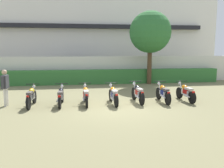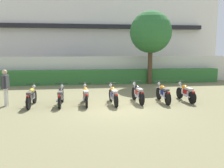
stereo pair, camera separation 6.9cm
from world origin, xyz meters
The scene contains 14 objects.
ground centered at (0.00, 0.00, 0.00)m, with size 60.00×60.00×0.00m, color olive.
building centered at (0.00, 14.96, 4.28)m, with size 23.53×6.50×8.55m.
compound_wall centered at (0.00, 7.86, 0.99)m, with size 22.35×0.30×1.97m, color silver.
hedge_row centered at (0.00, 7.16, 0.52)m, with size 17.88×0.70×1.03m, color #337033.
parked_car centered at (-1.64, 9.92, 0.94)m, with size 4.59×2.26×1.89m.
tree_near_inspector centered at (3.50, 6.62, 3.70)m, with size 2.97×2.97×5.21m.
motorcycle_in_row_0 centered at (-3.68, 0.80, 0.45)m, with size 0.60×1.81×0.96m.
motorcycle_in_row_1 centered at (-2.38, 0.81, 0.44)m, with size 0.60×1.82×0.94m.
motorcycle_in_row_2 centered at (-1.27, 0.82, 0.45)m, with size 0.60×1.84×0.95m.
motorcycle_in_row_3 centered at (0.01, 0.73, 0.44)m, with size 0.60×1.85×0.95m.
motorcycle_in_row_4 centered at (1.21, 0.92, 0.45)m, with size 0.60×1.84×0.97m.
motorcycle_in_row_5 centered at (2.44, 0.80, 0.45)m, with size 0.60×1.86×0.96m.
motorcycle_in_row_6 centered at (3.62, 0.89, 0.44)m, with size 0.60×1.79×0.95m.
inspector_person centered at (-4.82, 1.03, 0.97)m, with size 0.22×0.66×1.64m.
Camera 2 is at (-1.43, -9.75, 2.56)m, focal length 37.30 mm.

